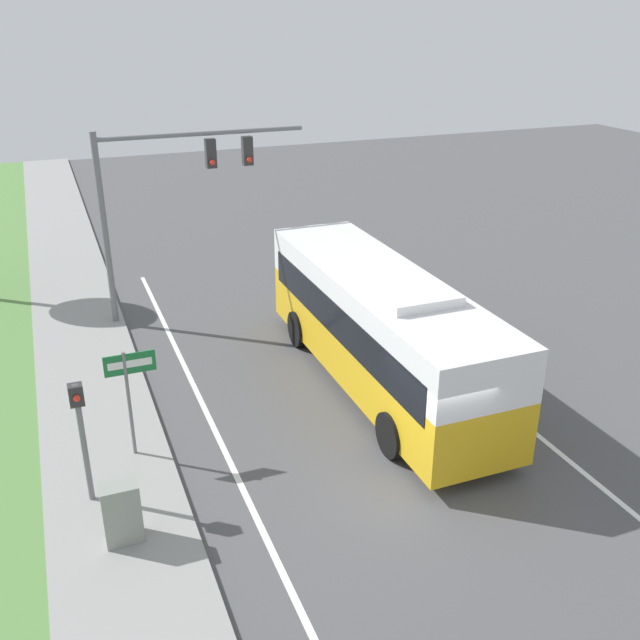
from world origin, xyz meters
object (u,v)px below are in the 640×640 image
street_sign (130,385)px  utility_cabinet (122,513)px  bus (381,323)px  signal_gantry (168,184)px  pedestrian_signal (81,424)px

street_sign → utility_cabinet: 3.16m
bus → signal_gantry: bearing=121.1°
pedestrian_signal → street_sign: pedestrian_signal is taller
pedestrian_signal → utility_cabinet: pedestrian_signal is taller
street_sign → utility_cabinet: (-0.65, -2.88, -1.12)m
street_sign → utility_cabinet: size_ratio=2.14×
signal_gantry → street_sign: signal_gantry is taller
signal_gantry → pedestrian_signal: signal_gantry is taller
signal_gantry → utility_cabinet: bearing=-106.3°
street_sign → utility_cabinet: street_sign is taller
bus → utility_cabinet: bus is taller
signal_gantry → pedestrian_signal: size_ratio=2.36×
signal_gantry → pedestrian_signal: bearing=-111.4°
pedestrian_signal → bus: bearing=17.4°
signal_gantry → street_sign: bearing=-107.5°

